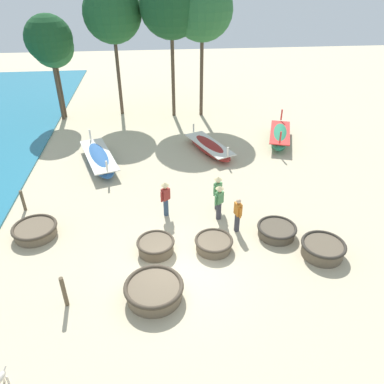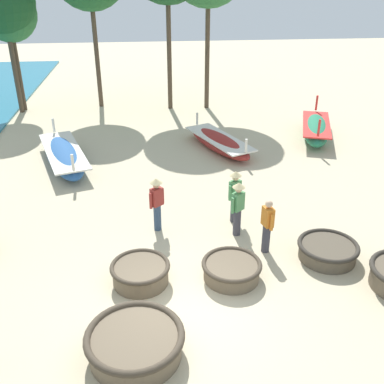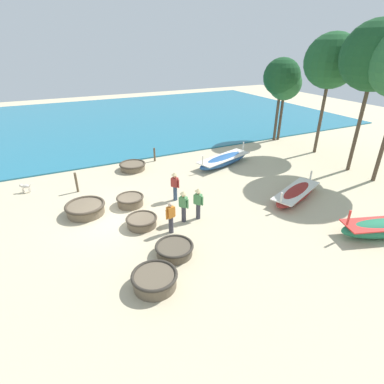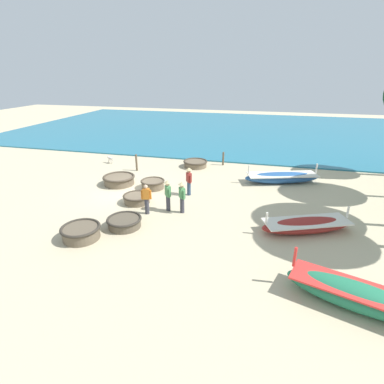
{
  "view_description": "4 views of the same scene",
  "coord_description": "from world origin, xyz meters",
  "views": [
    {
      "loc": [
        -0.55,
        -10.13,
        9.67
      ],
      "look_at": [
        0.85,
        3.62,
        1.1
      ],
      "focal_mm": 35.0,
      "sensor_mm": 36.0,
      "label": 1
    },
    {
      "loc": [
        -0.45,
        -7.85,
        7.04
      ],
      "look_at": [
        0.71,
        3.58,
        1.2
      ],
      "focal_mm": 42.0,
      "sensor_mm": 36.0,
      "label": 2
    },
    {
      "loc": [
        13.52,
        -2.06,
        7.94
      ],
      "look_at": [
        1.0,
        3.99,
        0.99
      ],
      "focal_mm": 28.0,
      "sensor_mm": 36.0,
      "label": 3
    },
    {
      "loc": [
        15.29,
        7.72,
        6.79
      ],
      "look_at": [
        1.16,
        4.14,
        0.82
      ],
      "focal_mm": 28.0,
      "sensor_mm": 36.0,
      "label": 4
    }
  ],
  "objects": [
    {
      "name": "ground_plane",
      "position": [
        0.0,
        0.0,
        0.0
      ],
      "size": [
        80.0,
        80.0,
        0.0
      ],
      "primitive_type": "plane",
      "color": "#C6B793"
    },
    {
      "name": "sea",
      "position": [
        -21.36,
        4.0,
        0.05
      ],
      "size": [
        28.0,
        52.0,
        0.1
      ],
      "primitive_type": "cube",
      "color": "teal",
      "rests_on": "ground"
    },
    {
      "name": "coracle_front_right",
      "position": [
        1.45,
        1.09,
        0.26
      ],
      "size": [
        1.51,
        1.51,
        0.47
      ],
      "color": "brown",
      "rests_on": "ground"
    },
    {
      "name": "coracle_front_left",
      "position": [
        -0.92,
        -1.18,
        0.31
      ],
      "size": [
        2.01,
        2.01,
        0.57
      ],
      "color": "brown",
      "rests_on": "ground"
    },
    {
      "name": "coracle_tilted",
      "position": [
        4.14,
        1.66,
        0.26
      ],
      "size": [
        1.62,
        1.62,
        0.47
      ],
      "color": "brown",
      "rests_on": "ground"
    },
    {
      "name": "coracle_nearest",
      "position": [
        -5.73,
        2.66,
        0.27
      ],
      "size": [
        1.81,
        1.81,
        0.48
      ],
      "color": "brown",
      "rests_on": "ground"
    },
    {
      "name": "coracle_weathered",
      "position": [
        5.54,
        0.31,
        0.31
      ],
      "size": [
        1.69,
        1.69,
        0.58
      ],
      "color": "brown",
      "rests_on": "ground"
    },
    {
      "name": "coracle_beside_post",
      "position": [
        -0.81,
        1.15,
        0.29
      ],
      "size": [
        1.47,
        1.47,
        0.53
      ],
      "color": "brown",
      "rests_on": "ground"
    },
    {
      "name": "long_boat_ochre_hull",
      "position": [
        -3.8,
        8.88,
        0.35
      ],
      "size": [
        2.67,
        4.96,
        1.22
      ],
      "color": "#285693",
      "rests_on": "ground"
    },
    {
      "name": "long_boat_blue_hull",
      "position": [
        2.5,
        9.8,
        0.32
      ],
      "size": [
        2.7,
        4.32,
        1.08
      ],
      "color": "maroon",
      "rests_on": "ground"
    },
    {
      "name": "long_boat_red_hull",
      "position": [
        7.04,
        10.76,
        0.42
      ],
      "size": [
        2.36,
        4.25,
        1.46
      ],
      "color": "#237551",
      "rests_on": "ground"
    },
    {
      "name": "fisherman_with_hat",
      "position": [
        1.96,
        3.08,
        0.96
      ],
      "size": [
        0.44,
        0.38,
        1.67
      ],
      "color": "#383842",
      "rests_on": "ground"
    },
    {
      "name": "fisherman_hauling",
      "position": [
        2.02,
        3.84,
        0.96
      ],
      "size": [
        0.43,
        0.39,
        1.67
      ],
      "color": "#383842",
      "rests_on": "ground"
    },
    {
      "name": "fisherman_by_coracle",
      "position": [
        -0.31,
        3.59,
        0.96
      ],
      "size": [
        0.44,
        0.38,
        1.67
      ],
      "color": "#2D425B",
      "rests_on": "ground"
    },
    {
      "name": "fisherman_standing_right",
      "position": [
        2.58,
        2.15,
        0.84
      ],
      "size": [
        0.3,
        0.52,
        1.57
      ],
      "color": "#383842",
      "rests_on": "ground"
    },
    {
      "name": "dog",
      "position": [
        -5.01,
        -4.0,
        0.37
      ],
      "size": [
        0.38,
        0.65,
        0.55
      ],
      "color": "beige",
      "rests_on": "ground"
    },
    {
      "name": "mooring_post_inland",
      "position": [
        -3.79,
        -1.23,
        0.6
      ],
      "size": [
        0.14,
        0.14,
        1.21
      ],
      "primitive_type": "cylinder",
      "color": "brown",
      "rests_on": "ground"
    },
    {
      "name": "mooring_post_mid_beach",
      "position": [
        -6.68,
        4.62,
        0.51
      ],
      "size": [
        0.14,
        0.14,
        1.02
      ],
      "primitive_type": "cylinder",
      "color": "brown",
      "rests_on": "ground"
    }
  ]
}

